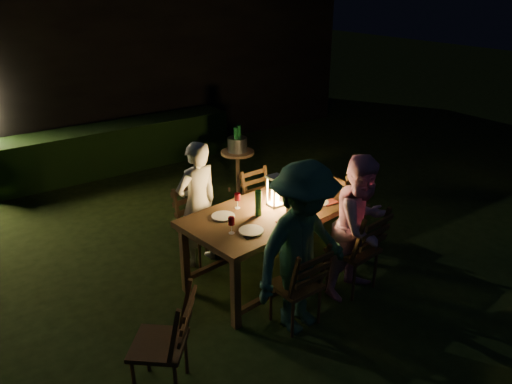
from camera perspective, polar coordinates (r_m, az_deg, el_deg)
garden_envelope at (r=11.30m, az=-18.46°, el=14.18°), size 40.00×40.00×3.20m
dining_table at (r=5.49m, az=2.18°, el=-2.66°), size 2.15×1.26×0.85m
chair_near_left at (r=4.99m, az=4.65°, el=-12.02°), size 0.44×0.47×0.95m
chair_near_right at (r=5.57m, az=11.09°, el=-7.99°), size 0.51×0.55×1.03m
chair_far_left at (r=5.97m, az=-6.23°, el=-5.55°), size 0.51×0.54×0.99m
chair_far_right at (r=6.54m, az=0.83°, el=-2.85°), size 0.44×0.47×0.93m
chair_end at (r=6.52m, az=9.84°, el=-2.89°), size 0.56×0.53×1.07m
chair_spare at (r=4.37m, az=-10.63°, el=-18.29°), size 0.65×0.64×0.99m
person_house_side at (r=5.80m, az=-6.72°, el=-1.40°), size 0.59×0.43×1.51m
person_opp_right at (r=5.32m, az=11.90°, el=-3.87°), size 0.83×0.68×1.56m
person_opp_left at (r=4.66m, az=5.35°, el=-6.53°), size 1.18×0.77×1.72m
lantern at (r=5.45m, az=2.22°, el=-0.05°), size 0.16×0.16×0.35m
plate_far_left at (r=5.26m, az=-3.77°, el=-2.77°), size 0.25×0.25×0.01m
plate_near_left at (r=4.96m, az=-0.56°, el=-4.43°), size 0.25×0.25×0.01m
plate_far_right at (r=5.88m, az=3.81°, el=0.15°), size 0.25×0.25×0.01m
plate_near_right at (r=5.61m, az=7.05°, el=-1.17°), size 0.25×0.25×0.01m
wineglass_a at (r=5.42m, az=-2.14°, el=-1.01°), size 0.06×0.06×0.18m
wineglass_b at (r=4.90m, az=-2.83°, el=-3.82°), size 0.06×0.06×0.18m
wineglass_c at (r=5.44m, az=6.53°, el=-1.04°), size 0.06×0.06×0.18m
wineglass_d at (r=5.94m, az=5.25°, el=1.19°), size 0.06×0.06×0.18m
wineglass_e at (r=5.16m, az=3.75°, el=-2.36°), size 0.06×0.06×0.18m
bottle_table at (r=5.23m, az=0.26°, el=-1.28°), size 0.07×0.07×0.28m
napkin_left at (r=5.15m, az=3.50°, el=-3.41°), size 0.18×0.14×0.01m
napkin_right at (r=5.64m, az=8.32°, el=-1.14°), size 0.18×0.14×0.01m
phone at (r=4.87m, az=-0.54°, el=-5.05°), size 0.14×0.07×0.01m
side_table at (r=7.73m, az=-2.12°, el=4.09°), size 0.52×0.52×0.70m
ice_bucket at (r=7.67m, az=-2.14°, el=5.45°), size 0.30×0.30×0.22m
bottle_bucket_a at (r=7.60m, az=-2.30°, el=5.66°), size 0.07×0.07×0.32m
bottle_bucket_b at (r=7.71m, az=-2.00°, el=5.94°), size 0.07×0.07×0.32m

